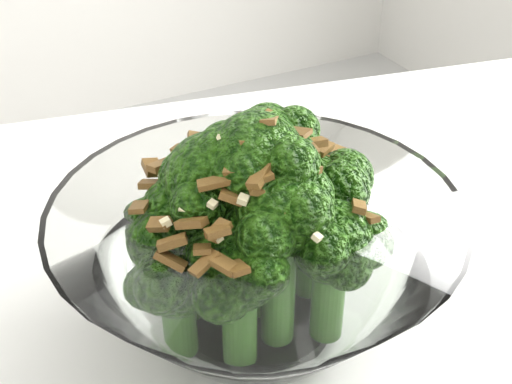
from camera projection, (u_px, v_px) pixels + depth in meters
name	position (u px, v px, depth m)	size (l,w,h in m)	color
broccoli_dish	(255.00, 251.00, 0.42)	(0.24, 0.24, 0.15)	white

